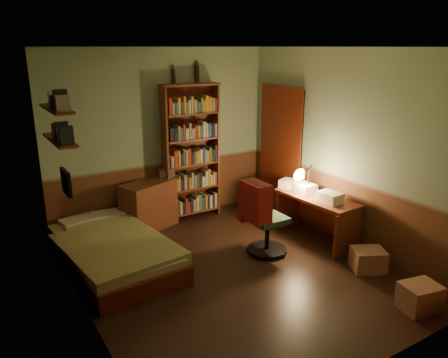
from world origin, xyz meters
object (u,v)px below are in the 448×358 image
desk (316,218)px  cardboard_box_a (420,297)px  bed (112,241)px  dresser (149,205)px  cardboard_box_b (368,260)px  desk_lamp (309,172)px  mini_stereo (166,173)px  bookshelf (191,153)px  office_chair (268,214)px

desk → cardboard_box_a: size_ratio=3.17×
bed → desk: (2.63, -0.81, 0.02)m
dresser → desk: size_ratio=0.68×
desk → bed: bearing=159.1°
desk → cardboard_box_b: size_ratio=3.17×
desk → desk_lamp: (0.00, 0.19, 0.62)m
mini_stereo → desk_lamp: bearing=-32.5°
desk_lamp → cardboard_box_b: 1.43m
bookshelf → desk: size_ratio=1.74×
desk_lamp → mini_stereo: bearing=150.5°
office_chair → cardboard_box_a: 1.99m
desk_lamp → office_chair: size_ratio=0.57×
dresser → cardboard_box_b: (1.75, -2.59, -0.23)m
bed → bookshelf: (1.59, 0.88, 0.74)m
mini_stereo → cardboard_box_b: mini_stereo is taller
desk → office_chair: size_ratio=1.12×
bookshelf → cardboard_box_b: bookshelf is taller
office_chair → cardboard_box_b: office_chair is taller
office_chair → cardboard_box_a: size_ratio=2.84×
bed → office_chair: office_chair is taller
bookshelf → office_chair: bearing=-76.0°
desk_lamp → cardboard_box_b: size_ratio=1.61×
desk_lamp → cardboard_box_b: desk_lamp is taller
desk_lamp → bed: bearing=-176.1°
dresser → office_chair: (1.00, -1.56, 0.18)m
desk_lamp → office_chair: (-0.81, -0.15, -0.41)m
cardboard_box_b → bookshelf: bearing=110.4°
dresser → desk: 2.42m
mini_stereo → bookshelf: size_ratio=0.11×
dresser → desk_lamp: bearing=-58.7°
cardboard_box_b → bed: bearing=145.2°
cardboard_box_b → desk: bearing=87.0°
desk → office_chair: 0.84m
bookshelf → desk_lamp: 1.83m
dresser → mini_stereo: bearing=-0.9°
mini_stereo → desk: mini_stereo is taller
dresser → office_chair: bearing=-78.0°
bookshelf → office_chair: 1.74m
office_chair → cardboard_box_a: (0.54, -1.87, -0.39)m
dresser → bookshelf: size_ratio=0.39×
bed → mini_stereo: 1.57m
dresser → office_chair: office_chair is taller
dresser → office_chair: 1.86m
bookshelf → cardboard_box_a: size_ratio=5.52×
bed → desk: 2.75m
dresser → cardboard_box_b: bearing=-76.4°
bed → desk_lamp: (2.63, -0.62, 0.64)m
bookshelf → cardboard_box_a: (0.78, -3.52, -0.90)m
mini_stereo → cardboard_box_a: mini_stereo is taller
desk → cardboard_box_a: (-0.26, -1.83, -0.18)m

